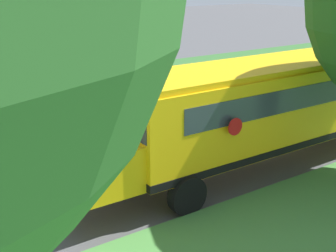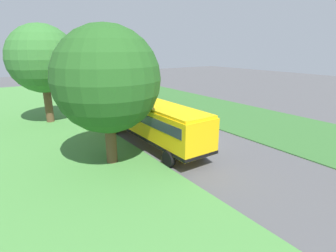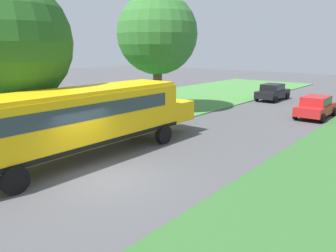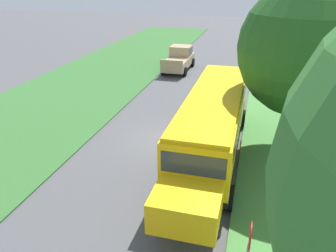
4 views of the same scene
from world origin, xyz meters
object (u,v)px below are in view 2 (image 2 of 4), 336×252
object	(u,v)px
stop_sign	(89,106)
car_black_middle	(69,93)
oak_tree_beside_bus	(105,78)
oak_tree_roadside_mid	(43,59)
school_bus	(152,119)
car_red_nearest	(124,95)

from	to	relation	value
stop_sign	car_black_middle	bearing A→B (deg)	82.60
oak_tree_beside_bus	stop_sign	world-z (taller)	oak_tree_beside_bus
oak_tree_beside_bus	oak_tree_roadside_mid	bearing A→B (deg)	94.98
school_bus	car_red_nearest	size ratio (longest dim) A/B	2.82
car_black_middle	oak_tree_beside_bus	bearing A→B (deg)	-99.00
car_black_middle	oak_tree_roadside_mid	world-z (taller)	oak_tree_roadside_mid
school_bus	stop_sign	bearing A→B (deg)	104.23
car_red_nearest	oak_tree_roadside_mid	world-z (taller)	oak_tree_roadside_mid
oak_tree_beside_bus	stop_sign	size ratio (longest dim) A/B	3.01
school_bus	car_black_middle	distance (m)	21.74
school_bus	stop_sign	xyz separation A→B (m)	(-1.99, 7.85, -0.19)
car_red_nearest	oak_tree_roadside_mid	bearing A→B (deg)	-153.48
car_red_nearest	car_black_middle	size ratio (longest dim) A/B	1.00
oak_tree_roadside_mid	stop_sign	bearing A→B (deg)	-44.57
oak_tree_roadside_mid	school_bus	bearing A→B (deg)	-65.46
school_bus	oak_tree_beside_bus	xyz separation A→B (m)	(-3.84, -1.33, 3.30)
car_black_middle	oak_tree_beside_bus	xyz separation A→B (m)	(-3.65, -23.05, 4.35)
oak_tree_beside_bus	stop_sign	xyz separation A→B (m)	(1.85, 9.18, -3.49)
stop_sign	car_red_nearest	bearing A→B (deg)	47.21
oak_tree_roadside_mid	car_black_middle	bearing A→B (deg)	66.89
car_black_middle	oak_tree_roadside_mid	distance (m)	12.97
oak_tree_beside_bus	oak_tree_roadside_mid	xyz separation A→B (m)	(-1.05, 12.04, 0.64)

